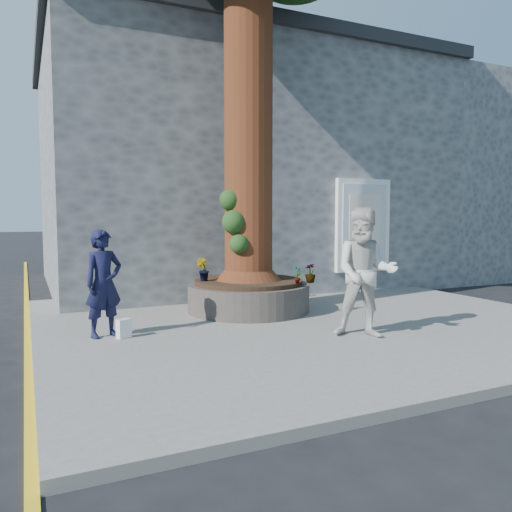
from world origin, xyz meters
name	(u,v)px	position (x,y,z in m)	size (l,w,h in m)	color
ground	(254,346)	(0.00, 0.00, 0.00)	(120.00, 120.00, 0.00)	black
pavement	(307,321)	(1.50, 1.00, 0.06)	(9.00, 8.00, 0.12)	slate
yellow_line	(28,353)	(-3.05, 1.00, 0.00)	(0.10, 30.00, 0.01)	yellow
stone_shop	(229,174)	(2.50, 7.20, 3.16)	(10.30, 8.30, 6.30)	#525557
neighbour_shop	(434,186)	(10.50, 7.20, 3.00)	(6.00, 8.00, 6.00)	#525557
planter	(249,296)	(0.80, 2.00, 0.41)	(2.30, 2.30, 0.60)	black
man	(104,283)	(-1.99, 1.06, 0.93)	(0.59, 0.39, 1.61)	black
woman	(365,273)	(1.54, -0.60, 1.09)	(0.94, 0.73, 1.94)	beige
shopping_bag	(124,328)	(-1.74, 0.86, 0.26)	(0.20, 0.12, 0.28)	white
plant_a	(297,274)	(1.38, 1.15, 0.88)	(0.17, 0.12, 0.33)	gray
plant_b	(203,269)	(-0.05, 2.19, 0.93)	(0.24, 0.23, 0.43)	gray
plant_c	(310,273)	(1.65, 1.15, 0.90)	(0.20, 0.20, 0.35)	gray
plant_d	(269,265)	(1.65, 2.85, 0.88)	(0.29, 0.26, 0.32)	gray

